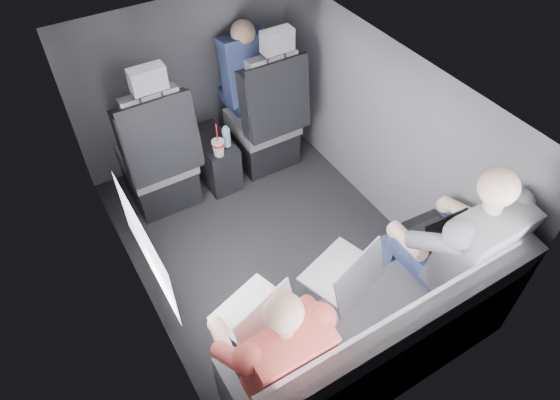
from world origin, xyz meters
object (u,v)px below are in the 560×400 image
soda_cup (218,147)px  passenger_front_right (245,72)px  rear_bench (369,343)px  laptop_silver (346,273)px  passenger_rear_left (272,351)px  passenger_rear_right (454,246)px  front_seat_right (266,123)px  front_seat_left (159,162)px  water_bottle (226,137)px  laptop_white (257,314)px  center_console (215,159)px  laptop_black (433,230)px

soda_cup → passenger_front_right: size_ratio=0.39×
rear_bench → soda_cup: bearing=91.3°
laptop_silver → soda_cup: bearing=91.5°
passenger_front_right → rear_bench: bearing=-101.0°
laptop_silver → passenger_rear_left: bearing=-163.1°
passenger_rear_left → passenger_front_right: (0.98, 2.06, 0.13)m
passenger_rear_right → passenger_front_right: (-0.19, 2.07, 0.09)m
passenger_rear_left → passenger_rear_right: bearing=-0.1°
soda_cup → passenger_rear_right: bearing=-68.6°
front_seat_right → rear_bench: front_seat_right is taller
laptop_silver → rear_bench: bearing=-89.6°
front_seat_left → water_bottle: front_seat_left is taller
laptop_white → passenger_front_right: passenger_front_right is taller
water_bottle → passenger_front_right: passenger_front_right is taller
front_seat_left → soda_cup: 0.44m
front_seat_right → laptop_silver: 1.71m
front_seat_left → center_console: bearing=5.1°
passenger_rear_left → water_bottle: bearing=70.2°
front_seat_left → front_seat_right: 0.90m
laptop_white → passenger_front_right: size_ratio=0.61×
passenger_rear_left → center_console: bearing=73.2°
front_seat_left → front_seat_right: (0.90, 0.00, 0.00)m
center_console → passenger_rear_right: bearing=-71.7°
passenger_front_right → laptop_silver: bearing=-102.6°
laptop_silver → passenger_front_right: 1.94m
front_seat_right → rear_bench: (-0.45, -1.90, -0.09)m
front_seat_right → laptop_black: bearing=-84.4°
front_seat_left → laptop_silver: size_ratio=2.81×
center_console → soda_cup: (-0.04, -0.19, 0.27)m
front_seat_right → laptop_black: (0.16, -1.65, 0.23)m
front_seat_left → laptop_white: front_seat_left is taller
center_console → water_bottle: size_ratio=2.69×
center_console → passenger_rear_right: 2.00m
rear_bench → water_bottle: (0.06, 1.81, 0.17)m
rear_bench → soda_cup: 1.76m
front_seat_left → passenger_front_right: bearing=16.5°
center_console → laptop_white: (-0.53, -1.65, 0.44)m
soda_cup → passenger_rear_left: size_ratio=0.24×
laptop_black → passenger_rear_right: (-0.00, -0.16, 0.03)m
laptop_silver → passenger_front_right: size_ratio=0.63×
laptop_white → passenger_rear_right: 1.16m
water_bottle → laptop_black: 1.66m
passenger_rear_right → rear_bench: bearing=-171.2°
laptop_silver → passenger_rear_left: (-0.56, -0.17, -0.03)m
rear_bench → water_bottle: bearing=88.2°
laptop_black → passenger_rear_right: size_ratio=0.24×
rear_bench → passenger_rear_right: 0.71m
laptop_white → passenger_front_right: bearing=63.0°
front_seat_right → laptop_black: 1.67m
center_console → laptop_silver: (-0.00, -1.68, 0.44)m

